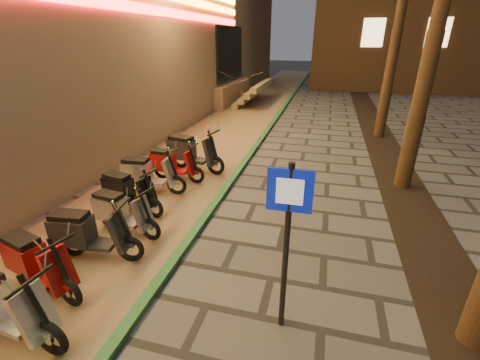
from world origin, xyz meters
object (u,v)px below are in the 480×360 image
(scooter_6, at_px, (35,262))
(scooter_8, at_px, (119,212))
(scooter_11, at_px, (171,164))
(scooter_10, at_px, (146,174))
(scooter_12, at_px, (190,152))
(pedestrian_sign, at_px, (287,229))
(scooter_7, at_px, (86,233))
(scooter_9, at_px, (127,191))

(scooter_6, relative_size, scooter_8, 1.04)
(scooter_11, bearing_deg, scooter_10, -102.66)
(scooter_8, xyz_separation_m, scooter_12, (0.00, 3.54, 0.10))
(pedestrian_sign, bearing_deg, scooter_10, 138.41)
(scooter_7, height_order, scooter_9, scooter_7)
(scooter_8, bearing_deg, scooter_11, 102.58)
(scooter_7, xyz_separation_m, scooter_10, (-0.37, 2.70, 0.00))
(scooter_6, xyz_separation_m, scooter_8, (0.30, 1.75, -0.02))
(scooter_7, height_order, scooter_8, scooter_7)
(scooter_7, bearing_deg, scooter_10, 90.73)
(pedestrian_sign, relative_size, scooter_10, 1.44)
(pedestrian_sign, xyz_separation_m, scooter_10, (-3.93, 3.30, -1.05))
(scooter_8, distance_m, scooter_9, 0.92)
(scooter_9, relative_size, scooter_11, 1.01)
(scooter_10, bearing_deg, scooter_7, -86.82)
(scooter_7, bearing_deg, scooter_6, -112.47)
(pedestrian_sign, height_order, scooter_9, pedestrian_sign)
(pedestrian_sign, height_order, scooter_6, pedestrian_sign)
(pedestrian_sign, relative_size, scooter_8, 1.56)
(scooter_9, height_order, scooter_12, scooter_12)
(scooter_7, bearing_deg, scooter_9, 93.06)
(scooter_7, distance_m, scooter_12, 4.43)
(scooter_6, bearing_deg, pedestrian_sign, 18.00)
(scooter_10, height_order, scooter_11, scooter_10)
(scooter_11, distance_m, scooter_12, 0.88)
(scooter_8, bearing_deg, scooter_9, 122.68)
(scooter_6, xyz_separation_m, scooter_7, (0.24, 0.86, 0.01))
(scooter_9, distance_m, scooter_10, 0.98)
(scooter_6, height_order, scooter_7, scooter_7)
(scooter_6, distance_m, scooter_8, 1.78)
(scooter_9, bearing_deg, scooter_6, -77.27)
(scooter_6, height_order, scooter_9, scooter_6)
(scooter_12, bearing_deg, scooter_10, -93.20)
(pedestrian_sign, bearing_deg, scooter_9, 147.42)
(scooter_6, relative_size, scooter_9, 1.01)
(pedestrian_sign, height_order, scooter_7, pedestrian_sign)
(scooter_9, bearing_deg, scooter_7, -68.68)
(scooter_6, distance_m, scooter_9, 2.59)
(scooter_6, xyz_separation_m, scooter_11, (0.11, 4.45, -0.01))
(scooter_7, bearing_deg, scooter_8, 78.60)
(scooter_11, bearing_deg, scooter_6, -88.64)
(scooter_6, bearing_deg, scooter_12, 100.71)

